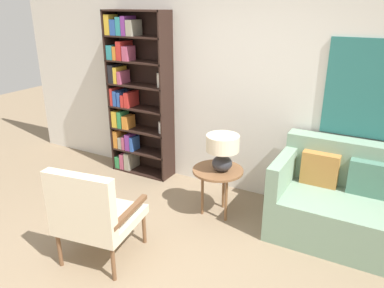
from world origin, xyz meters
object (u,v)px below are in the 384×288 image
Objects in this scene: couch at (363,208)px; bookshelf at (133,95)px; side_table at (218,174)px; table_lamp at (223,149)px; armchair at (92,213)px.

bookshelf is at bearing 174.88° from couch.
couch is 1.44m from side_table.
bookshelf is at bearing 160.85° from side_table.
couch is 3.06× the size of side_table.
bookshelf reaches higher than table_lamp.
table_lamp is at bearing 62.98° from armchair.
side_table is (1.46, -0.51, -0.58)m from bookshelf.
side_table is at bearing -19.15° from bookshelf.
side_table is (0.59, 1.26, -0.03)m from armchair.
side_table is 0.30m from table_lamp.
table_lamp is (0.64, 1.25, 0.27)m from armchair.
side_table is at bearing 171.90° from table_lamp.
armchair is at bearing -115.10° from side_table.
table_lamp reaches higher than armchair.
armchair is 1.72× the size of side_table.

